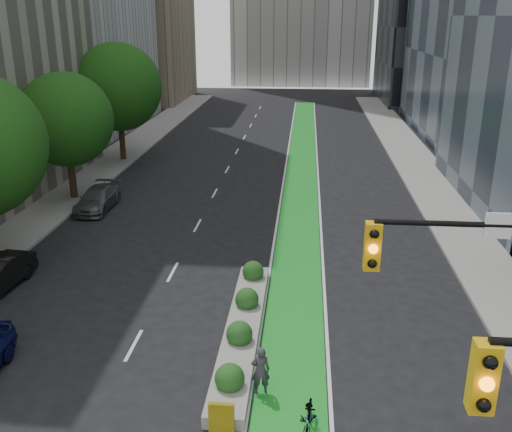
% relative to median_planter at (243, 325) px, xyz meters
% --- Properties ---
extents(sidewalk_left, '(3.60, 90.00, 0.15)m').
position_rel_median_planter_xyz_m(sidewalk_left, '(-13.00, 17.96, -0.30)').
color(sidewalk_left, gray).
rests_on(sidewalk_left, ground).
extents(sidewalk_right, '(3.60, 90.00, 0.15)m').
position_rel_median_planter_xyz_m(sidewalk_right, '(10.60, 17.96, -0.30)').
color(sidewalk_right, gray).
rests_on(sidewalk_right, ground).
extents(bike_lane_paint, '(2.20, 70.00, 0.01)m').
position_rel_median_planter_xyz_m(bike_lane_paint, '(1.80, 22.96, -0.37)').
color(bike_lane_paint, '#1B9727').
rests_on(bike_lane_paint, ground).
extents(tree_midfar, '(5.60, 5.60, 7.76)m').
position_rel_median_planter_xyz_m(tree_midfar, '(-12.20, 14.96, 4.57)').
color(tree_midfar, black).
rests_on(tree_midfar, ground).
extents(tree_far, '(6.60, 6.60, 9.00)m').
position_rel_median_planter_xyz_m(tree_far, '(-12.20, 24.96, 5.32)').
color(tree_far, black).
rests_on(tree_far, ground).
extents(median_planter, '(1.20, 10.26, 1.10)m').
position_rel_median_planter_xyz_m(median_planter, '(0.00, 0.00, 0.00)').
color(median_planter, gray).
rests_on(median_planter, ground).
extents(bicycle, '(0.79, 1.90, 0.97)m').
position_rel_median_planter_xyz_m(bicycle, '(2.35, -4.93, 0.12)').
color(bicycle, gray).
rests_on(bicycle, ground).
extents(cyclist, '(0.63, 0.48, 1.57)m').
position_rel_median_planter_xyz_m(cyclist, '(0.90, -3.26, 0.42)').
color(cyclist, '#35313B').
rests_on(cyclist, ground).
extents(parked_car_left_far, '(1.83, 4.43, 1.28)m').
position_rel_median_planter_xyz_m(parked_car_left_far, '(-10.05, 13.21, 0.27)').
color(parked_car_left_far, '#515356').
rests_on(parked_car_left_far, ground).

